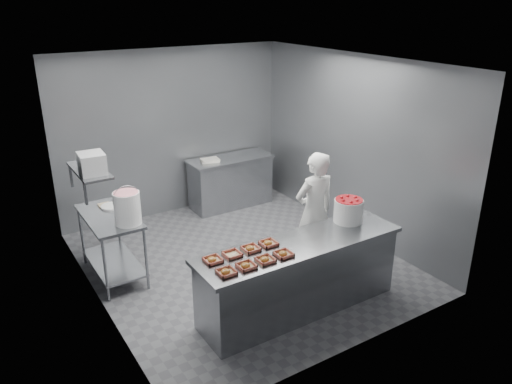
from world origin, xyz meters
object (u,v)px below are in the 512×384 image
worker (314,212)px  glaze_bucket (127,207)px  back_counter (231,182)px  tray_5 (232,254)px  tray_6 (251,248)px  tray_2 (265,260)px  prep_table (111,236)px  tray_0 (226,272)px  tray_3 (283,254)px  tray_7 (268,243)px  service_counter (299,276)px  tray_1 (246,266)px  strawberry_tub (348,210)px  tray_4 (213,260)px  appliance (92,163)px

worker → glaze_bucket: 2.46m
back_counter → tray_5: 3.58m
worker → tray_6: bearing=24.7°
tray_2 → prep_table: bearing=116.8°
tray_0 → tray_6: same height
tray_3 → tray_7: (0.00, 0.30, 0.00)m
tray_0 → worker: bearing=25.2°
prep_table → back_counter: (2.55, 1.30, -0.14)m
service_counter → tray_7: size_ratio=13.88×
service_counter → tray_1: bearing=-169.8°
service_counter → tray_2: (-0.59, -0.15, 0.47)m
strawberry_tub → worker: bearing=97.8°
tray_4 → glaze_bucket: 1.50m
tray_5 → strawberry_tub: bearing=-0.1°
tray_5 → worker: 1.70m
tray_5 → strawberry_tub: 1.69m
tray_0 → tray_4: size_ratio=1.00×
service_counter → tray_0: 1.18m
tray_6 → appliance: (-1.23, 1.63, 0.77)m
prep_table → strawberry_tub: bearing=-35.7°
service_counter → appliance: 2.83m
glaze_bucket → tray_4: bearing=-72.8°
back_counter → tray_5: (-1.73, -3.10, 0.47)m
prep_table → back_counter: size_ratio=0.80×
tray_1 → tray_0: bearing=180.0°
service_counter → tray_3: 0.60m
tray_1 → tray_2: same height
glaze_bucket → tray_3: bearing=-56.0°
prep_table → strawberry_tub: 3.12m
back_counter → appliance: 3.33m
tray_6 → appliance: bearing=127.1°
tray_2 → strawberry_tub: bearing=11.6°
service_counter → tray_7: tray_7 is taller
tray_3 → service_counter: bearing=23.1°
strawberry_tub → service_counter: bearing=-170.2°
tray_6 → strawberry_tub: strawberry_tub is taller
tray_7 → tray_4: bearing=180.0°
tray_2 → tray_4: (-0.48, 0.30, 0.00)m
tray_0 → tray_6: size_ratio=1.00×
tray_2 → tray_3: 0.24m
appliance → back_counter: bearing=32.0°
tray_7 → worker: size_ratio=0.11×
tray_2 → tray_5: tray_2 is taller
tray_0 → tray_4: bearing=90.0°
service_counter → tray_1: 0.97m
tray_4 → tray_7: size_ratio=1.00×
tray_0 → tray_1: 0.24m
prep_table → glaze_bucket: size_ratio=2.37×
back_counter → worker: worker is taller
strawberry_tub → appliance: size_ratio=1.09×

